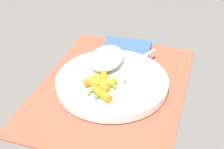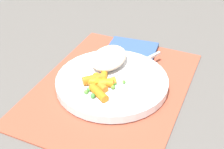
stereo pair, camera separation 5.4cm
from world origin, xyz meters
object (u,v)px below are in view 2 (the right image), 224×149
at_px(carrot_portion, 99,83).
at_px(fork, 122,72).
at_px(plate, 112,82).
at_px(napkin, 131,50).
at_px(rice_mound, 109,58).

bearing_deg(carrot_portion, fork, 156.76).
height_order(plate, napkin, plate).
height_order(rice_mound, napkin, rice_mound).
distance_m(fork, napkin, 0.13).
xyz_separation_m(fork, napkin, (-0.12, -0.02, -0.02)).
bearing_deg(plate, napkin, -175.20).
relative_size(rice_mound, carrot_portion, 1.09).
height_order(carrot_portion, napkin, carrot_portion).
xyz_separation_m(plate, fork, (-0.02, 0.01, 0.01)).
distance_m(plate, carrot_portion, 0.04).
distance_m(plate, napkin, 0.15).
height_order(plate, rice_mound, rice_mound).
relative_size(plate, carrot_portion, 2.47).
relative_size(plate, rice_mound, 2.27).
relative_size(carrot_portion, napkin, 0.80).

